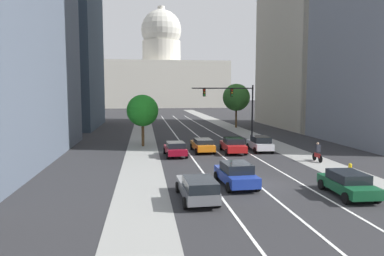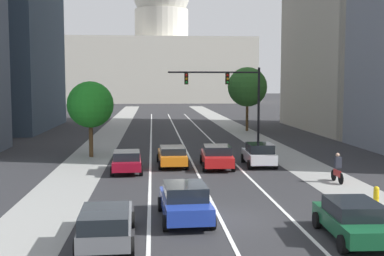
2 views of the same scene
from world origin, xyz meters
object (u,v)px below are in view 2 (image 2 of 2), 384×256
object	(u,v)px
car_orange	(172,155)
fire_hydrant	(376,196)
cyclist	(337,168)
car_green	(354,219)
traffic_signal_mast	(231,90)
car_blue	(185,201)
street_tree_near_left	(90,105)
car_crimson	(127,161)
car_white	(259,154)
car_gray	(106,223)
car_red	(217,156)
capitol_building	(162,56)
street_tree_far_right	(247,87)

from	to	relation	value
car_orange	fire_hydrant	distance (m)	14.82
fire_hydrant	cyclist	distance (m)	5.30
car_green	traffic_signal_mast	bearing A→B (deg)	3.75
car_blue	street_tree_near_left	bearing A→B (deg)	15.82
car_crimson	car_blue	size ratio (longest dim) A/B	0.89
car_white	car_gray	xyz separation A→B (m)	(-8.95, -15.96, -0.06)
cyclist	fire_hydrant	bearing A→B (deg)	176.53
car_white	traffic_signal_mast	bearing A→B (deg)	5.57
car_red	car_gray	size ratio (longest dim) A/B	1.02
car_crimson	traffic_signal_mast	size ratio (longest dim) A/B	0.52
car_blue	fire_hydrant	bearing A→B (deg)	-81.78
car_orange	car_gray	distance (m)	16.63
capitol_building	car_blue	distance (m)	126.97
car_white	street_tree_near_left	xyz separation A→B (m)	(-12.04, 5.14, 3.22)
car_orange	cyclist	xyz separation A→B (m)	(9.23, -6.42, 0.11)
fire_hydrant	cyclist	size ratio (longest dim) A/B	0.53
car_white	car_gray	bearing A→B (deg)	152.17
car_blue	car_crimson	bearing A→B (deg)	12.20
traffic_signal_mast	car_orange	bearing A→B (deg)	-123.08
car_blue	street_tree_far_right	distance (m)	39.25
car_green	street_tree_near_left	bearing A→B (deg)	31.84
car_white	cyclist	world-z (taller)	cyclist
car_orange	street_tree_far_right	xyz separation A→B (m)	(9.87, 24.28, 4.47)
car_blue	fire_hydrant	xyz separation A→B (m)	(9.08, 1.74, -0.33)
capitol_building	car_red	size ratio (longest dim) A/B	10.88
car_gray	traffic_signal_mast	world-z (taller)	traffic_signal_mast
traffic_signal_mast	street_tree_far_right	bearing A→B (deg)	74.30
car_orange	car_green	world-z (taller)	car_green
car_red	street_tree_near_left	size ratio (longest dim) A/B	0.83
capitol_building	car_gray	size ratio (longest dim) A/B	11.08
car_gray	fire_hydrant	size ratio (longest dim) A/B	5.23
cyclist	car_green	bearing A→B (deg)	160.26
traffic_signal_mast	fire_hydrant	distance (m)	20.79
car_orange	car_crimson	xyz separation A→B (m)	(-2.99, -2.17, -0.00)
car_green	street_tree_far_right	xyz separation A→B (m)	(3.89, 40.81, 4.46)
car_orange	car_crimson	bearing A→B (deg)	124.45
car_green	street_tree_near_left	world-z (taller)	street_tree_near_left
car_blue	cyclist	world-z (taller)	cyclist
car_white	capitol_building	bearing A→B (deg)	3.73
street_tree_near_left	car_orange	bearing A→B (deg)	-37.95
cyclist	car_white	bearing A→B (deg)	26.52
car_gray	street_tree_near_left	world-z (taller)	street_tree_near_left
cyclist	street_tree_far_right	world-z (taller)	street_tree_far_right
capitol_building	traffic_signal_mast	distance (m)	105.07
fire_hydrant	street_tree_near_left	bearing A→B (deg)	132.67
car_crimson	traffic_signal_mast	xyz separation A→B (m)	(8.34, 10.39, 4.35)
car_blue	car_white	bearing A→B (deg)	-27.25
car_orange	cyclist	bearing A→B (deg)	-126.34
car_blue	traffic_signal_mast	size ratio (longest dim) A/B	0.58
capitol_building	fire_hydrant	world-z (taller)	capitol_building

